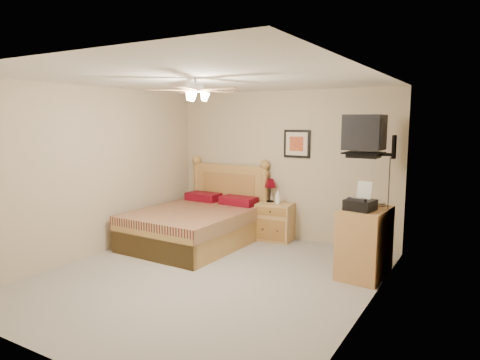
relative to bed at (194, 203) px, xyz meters
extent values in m
plane|color=gray|center=(1.03, -1.12, -0.67)|extent=(4.50, 4.50, 0.00)
cube|color=white|center=(1.03, -1.12, 1.83)|extent=(4.00, 4.50, 0.04)
cube|color=#C2B08F|center=(1.03, 1.13, 0.58)|extent=(4.00, 0.04, 2.50)
cube|color=#C2B08F|center=(1.03, -3.37, 0.58)|extent=(4.00, 0.04, 2.50)
cube|color=#C2B08F|center=(-0.97, -1.12, 0.58)|extent=(0.04, 4.50, 2.50)
cube|color=#C2B08F|center=(3.03, -1.12, 0.58)|extent=(0.04, 4.50, 2.50)
cube|color=tan|center=(1.03, 0.88, -0.36)|extent=(0.62, 0.49, 0.63)
imported|color=white|center=(1.09, 0.86, 0.08)|extent=(0.12, 0.12, 0.25)
cube|color=black|center=(1.30, 1.11, 0.95)|extent=(0.46, 0.04, 0.46)
cube|color=tan|center=(2.76, -0.07, -0.22)|extent=(0.58, 0.79, 0.90)
imported|color=#B6A58D|center=(2.71, 0.20, 0.24)|extent=(0.32, 0.35, 0.03)
imported|color=gray|center=(2.70, 0.20, 0.26)|extent=(0.33, 0.37, 0.02)
camera|label=1|loc=(4.09, -5.46, 1.34)|focal=32.00mm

